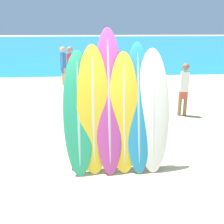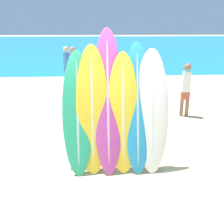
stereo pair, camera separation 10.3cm
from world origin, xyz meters
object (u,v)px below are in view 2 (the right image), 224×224
Objects in this scene: surfboard_rack at (115,146)px; surfboard_slot_0 at (78,114)px; surfboard_slot_5 at (152,112)px; person_mid_beach at (66,65)px; surfboard_slot_2 at (108,102)px; surfboard_slot_3 at (123,114)px; surfboard_slot_1 at (92,111)px; person_near_water at (73,67)px; surfboard_slot_4 at (138,109)px; person_far_left at (186,88)px.

surfboard_slot_0 is at bearing 176.28° from surfboard_rack.
surfboard_slot_5 reaches higher than surfboard_slot_0.
person_mid_beach is (-2.23, 7.24, -0.16)m from surfboard_slot_5.
surfboard_slot_2 is 1.19× the size of surfboard_slot_3.
surfboard_slot_5 is at bearing 2.37° from surfboard_rack.
surfboard_slot_5 is at bearing -0.65° from surfboard_slot_0.
surfboard_slot_3 is at bearing -20.21° from person_mid_beach.
surfboard_slot_3 is (0.15, 0.02, 0.61)m from surfboard_rack.
surfboard_rack is 0.64× the size of surfboard_slot_2.
surfboard_slot_1 is at bearing -24.23° from person_mid_beach.
surfboard_rack is at bearing -21.33° from person_mid_beach.
surfboard_slot_2 is at bearing 37.99° from person_near_water.
person_mid_beach is at bearing 102.22° from surfboard_rack.
surfboard_slot_1 is at bearing 35.46° from person_near_water.
surfboard_slot_0 is 7.29m from person_mid_beach.
person_mid_beach is (-1.19, 7.24, -0.19)m from surfboard_slot_1.
surfboard_slot_4 is at bearing 42.47° from person_near_water.
surfboard_slot_2 is at bearing 56.81° from person_far_left.
surfboard_slot_4 reaches higher than surfboard_slot_5.
surfboard_slot_4 is at bearing -3.53° from surfboard_slot_2.
surfboard_slot_3 is 0.27m from surfboard_slot_4.
surfboard_slot_5 is (1.29, -0.01, 0.02)m from surfboard_slot_0.
surfboard_slot_1 reaches higher than surfboard_rack.
surfboard_slot_4 reaches higher than surfboard_rack.
surfboard_slot_0 is 1.04m from surfboard_slot_4.
person_mid_beach is at bearing 101.47° from surfboard_slot_2.
person_far_left is at bearing 47.17° from surfboard_slot_1.
person_near_water is (-1.85, 6.21, -0.12)m from surfboard_slot_5.
surfboard_slot_1 is at bearing 175.47° from surfboard_rack.
surfboard_slot_3 is 6.37m from person_near_water.
surfboard_slot_5 is at bearing -4.53° from surfboard_slot_4.
surfboard_slot_5 is 7.57m from person_mid_beach.
person_far_left is at bearing 51.98° from surfboard_rack.
surfboard_slot_5 is 6.48m from person_near_water.
surfboard_slot_0 reaches higher than person_near_water.
person_far_left is (2.35, 2.78, -0.41)m from surfboard_slot_2.
surfboard_slot_3 is at bearing -178.79° from surfboard_slot_5.
surfboard_slot_3 is at bearing -1.54° from surfboard_slot_1.
surfboard_slot_0 is at bearing -179.70° from surfboard_slot_4.
surfboard_slot_3 is 1.25× the size of person_mid_beach.
surfboard_slot_1 reaches higher than person_far_left.
surfboard_slot_1 is 0.79m from surfboard_slot_4.
surfboard_rack is 0.76× the size of surfboard_slot_3.
surfboard_slot_4 is 1.05× the size of surfboard_slot_5.
surfboard_slot_2 is 1.16× the size of surfboard_slot_5.
surfboard_rack is 0.71× the size of surfboard_slot_4.
surfboard_rack is at bearing -173.26° from surfboard_slot_4.
surfboard_rack is 1.05× the size of person_far_left.
surfboard_slot_2 reaches higher than surfboard_slot_0.
surfboard_slot_2 is 0.53m from surfboard_slot_4.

